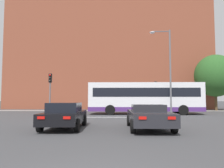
% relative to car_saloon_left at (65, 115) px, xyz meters
% --- Properties ---
extents(stop_line_strip, '(8.28, 0.30, 0.01)m').
position_rel_car_saloon_left_xyz_m(stop_line_strip, '(2.30, 7.34, -0.70)').
color(stop_line_strip, silver).
rests_on(stop_line_strip, ground_plane).
extents(far_pavement, '(69.20, 2.50, 0.01)m').
position_rel_car_saloon_left_xyz_m(far_pavement, '(2.30, 18.68, -0.70)').
color(far_pavement, gray).
rests_on(far_pavement, ground_plane).
extents(brick_civic_building, '(34.58, 15.20, 23.84)m').
position_rel_car_saloon_left_xyz_m(brick_civic_building, '(1.22, 29.86, 10.00)').
color(brick_civic_building, brown).
rests_on(brick_civic_building, ground_plane).
extents(car_saloon_left, '(2.04, 4.33, 1.36)m').
position_rel_car_saloon_left_xyz_m(car_saloon_left, '(0.00, 0.00, 0.00)').
color(car_saloon_left, black).
rests_on(car_saloon_left, ground_plane).
extents(car_roadster_right, '(2.13, 4.66, 1.27)m').
position_rel_car_saloon_left_xyz_m(car_roadster_right, '(4.43, -0.15, -0.05)').
color(car_roadster_right, '#232328').
rests_on(car_roadster_right, ground_plane).
extents(bus_crossing_lead, '(11.64, 2.75, 3.26)m').
position_rel_car_saloon_left_xyz_m(bus_crossing_lead, '(5.66, 11.37, 1.05)').
color(bus_crossing_lead, silver).
rests_on(bus_crossing_lead, ground_plane).
extents(traffic_light_near_left, '(0.26, 0.31, 3.87)m').
position_rel_car_saloon_left_xyz_m(traffic_light_near_left, '(-3.26, 7.78, 1.91)').
color(traffic_light_near_left, slate).
rests_on(traffic_light_near_left, ground_plane).
extents(traffic_light_far_right, '(0.26, 0.31, 3.99)m').
position_rel_car_saloon_left_xyz_m(traffic_light_far_right, '(7.95, 17.93, 1.99)').
color(traffic_light_far_right, slate).
rests_on(traffic_light_far_right, ground_plane).
extents(street_lamp_junction, '(2.05, 0.36, 8.40)m').
position_rel_car_saloon_left_xyz_m(street_lamp_junction, '(7.66, 9.62, 4.32)').
color(street_lamp_junction, slate).
rests_on(street_lamp_junction, ground_plane).
extents(pedestrian_waiting, '(0.46, 0.38, 1.59)m').
position_rel_car_saloon_left_xyz_m(pedestrian_waiting, '(7.90, 17.82, 0.22)').
color(pedestrian_waiting, '#333851').
rests_on(pedestrian_waiting, ground_plane).
extents(pedestrian_walking_east, '(0.34, 0.45, 1.68)m').
position_rel_car_saloon_left_xyz_m(pedestrian_walking_east, '(3.45, 19.00, 0.27)').
color(pedestrian_walking_east, black).
rests_on(pedestrian_walking_east, ground_plane).
extents(tree_by_building, '(5.66, 5.66, 7.87)m').
position_rel_car_saloon_left_xyz_m(tree_by_building, '(16.56, 19.34, 4.18)').
color(tree_by_building, '#4C3823').
rests_on(tree_by_building, ground_plane).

